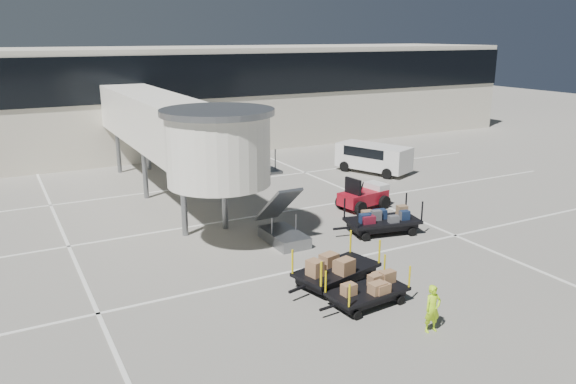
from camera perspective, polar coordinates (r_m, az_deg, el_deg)
name	(u,v)px	position (r m, az deg, el deg)	size (l,w,h in m)	color
ground	(377,277)	(22.07, 9.01, -8.53)	(140.00, 140.00, 0.00)	gray
lane_markings	(258,214)	(29.23, -3.10, -2.20)	(40.00, 30.00, 0.02)	white
terminal	(153,97)	(47.64, -13.57, 9.39)	(64.00, 12.11, 15.20)	beige
jet_bridge	(175,129)	(29.77, -11.45, 6.30)	(5.70, 20.40, 6.03)	white
baggage_tug	(364,197)	(30.23, 7.74, -0.46)	(2.88, 2.09, 1.77)	maroon
suitcase_cart	(383,221)	(26.58, 9.67, -2.94)	(4.23, 2.29, 1.62)	black
box_cart_near	(365,292)	(19.65, 7.86, -9.98)	(3.48, 1.63, 1.34)	black
box_cart_far	(335,270)	(21.01, 4.79, -7.92)	(4.08, 2.34, 1.57)	black
ground_worker	(433,309)	(18.35, 14.48, -11.40)	(0.57, 0.37, 1.55)	#AFEB18
minivan	(372,156)	(38.23, 8.50, 3.65)	(3.73, 5.32, 1.87)	silver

